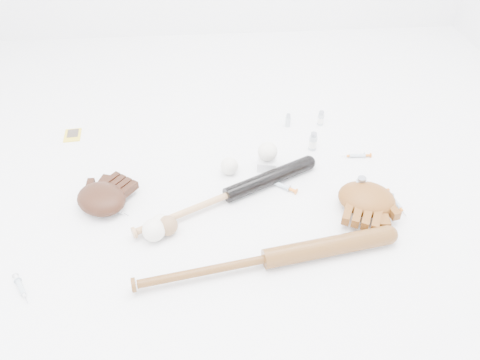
{
  "coord_description": "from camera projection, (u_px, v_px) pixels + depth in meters",
  "views": [
    {
      "loc": [
        -0.1,
        -1.31,
        1.19
      ],
      "look_at": [
        0.01,
        0.02,
        0.06
      ],
      "focal_mm": 35.0,
      "sensor_mm": 36.0,
      "label": 1
    }
  ],
  "objects": [
    {
      "name": "trading_card",
      "position": [
        73.0,
        135.0,
        2.07
      ],
      "size": [
        0.08,
        0.1,
        0.01
      ],
      "primitive_type": "cube",
      "rotation": [
        0.0,
        0.0,
        0.09
      ],
      "color": "gold",
      "rests_on": "ground"
    },
    {
      "name": "syringe_5",
      "position": [
        21.0,
        287.0,
        1.44
      ],
      "size": [
        0.09,
        0.13,
        0.02
      ],
      "primitive_type": null,
      "rotation": [
        0.0,
        0.0,
        -1.02
      ],
      "color": "#ADBCC6",
      "rests_on": "ground"
    },
    {
      "name": "vial_3",
      "position": [
        360.0,
        187.0,
        1.73
      ],
      "size": [
        0.04,
        0.04,
        0.09
      ],
      "primitive_type": "cylinder",
      "color": "#B0BAC1",
      "rests_on": "ground"
    },
    {
      "name": "baseball_left",
      "position": [
        154.0,
        230.0,
        1.58
      ],
      "size": [
        0.08,
        0.08,
        0.08
      ],
      "primitive_type": "sphere",
      "color": "white",
      "rests_on": "ground"
    },
    {
      "name": "syringe_0",
      "position": [
        114.0,
        208.0,
        1.7
      ],
      "size": [
        0.13,
        0.11,
        0.02
      ],
      "primitive_type": null,
      "rotation": [
        0.0,
        0.0,
        -0.65
      ],
      "color": "#ADBCC6",
      "rests_on": "ground"
    },
    {
      "name": "baseball_upper",
      "position": [
        229.0,
        166.0,
        1.85
      ],
      "size": [
        0.07,
        0.07,
        0.07
      ],
      "primitive_type": "sphere",
      "color": "white",
      "rests_on": "ground"
    },
    {
      "name": "syringe_1",
      "position": [
        280.0,
        185.0,
        1.8
      ],
      "size": [
        0.15,
        0.12,
        0.02
      ],
      "primitive_type": null,
      "rotation": [
        0.0,
        0.0,
        2.48
      ],
      "color": "#ADBCC6",
      "rests_on": "ground"
    },
    {
      "name": "baseball_mid",
      "position": [
        161.0,
        223.0,
        1.61
      ],
      "size": [
        0.06,
        0.06,
        0.06
      ],
      "primitive_type": "sphere",
      "color": "white",
      "rests_on": "ground"
    },
    {
      "name": "pedestal",
      "position": [
        267.0,
        163.0,
        1.88
      ],
      "size": [
        0.09,
        0.09,
        0.04
      ],
      "primitive_type": "cube",
      "rotation": [
        0.0,
        0.0,
        -0.19
      ],
      "color": "white",
      "rests_on": "ground"
    },
    {
      "name": "baseball_aged",
      "position": [
        167.0,
        226.0,
        1.6
      ],
      "size": [
        0.07,
        0.07,
        0.07
      ],
      "primitive_type": "sphere",
      "color": "#8E6744",
      "rests_on": "ground"
    },
    {
      "name": "glove_tan",
      "position": [
        367.0,
        199.0,
        1.69
      ],
      "size": [
        0.33,
        0.33,
        0.09
      ],
      "primitive_type": null,
      "rotation": [
        0.0,
        0.0,
        2.7
      ],
      "color": "brown",
      "rests_on": "ground"
    },
    {
      "name": "glove_dark",
      "position": [
        101.0,
        199.0,
        1.69
      ],
      "size": [
        0.32,
        0.32,
        0.08
      ],
      "primitive_type": null,
      "rotation": [
        0.0,
        0.0,
        -0.67
      ],
      "color": "black",
      "rests_on": "ground"
    },
    {
      "name": "syringe_2",
      "position": [
        300.0,
        165.0,
        1.9
      ],
      "size": [
        0.12,
        0.1,
        0.02
      ],
      "primitive_type": null,
      "rotation": [
        0.0,
        0.0,
        0.69
      ],
      "color": "#ADBCC6",
      "rests_on": "ground"
    },
    {
      "name": "syringe_3",
      "position": [
        396.0,
        202.0,
        1.73
      ],
      "size": [
        0.06,
        0.16,
        0.02
      ],
      "primitive_type": null,
      "rotation": [
        0.0,
        0.0,
        -1.39
      ],
      "color": "#ADBCC6",
      "rests_on": "ground"
    },
    {
      "name": "baseball_on_pedestal",
      "position": [
        268.0,
        151.0,
        1.84
      ],
      "size": [
        0.08,
        0.08,
        0.08
      ],
      "primitive_type": "sphere",
      "color": "white",
      "rests_on": "pedestal"
    },
    {
      "name": "vial_0",
      "position": [
        288.0,
        120.0,
        2.11
      ],
      "size": [
        0.02,
        0.02,
        0.06
      ],
      "primitive_type": "cylinder",
      "color": "#B0BAC1",
      "rests_on": "ground"
    },
    {
      "name": "vial_1",
      "position": [
        321.0,
        118.0,
        2.11
      ],
      "size": [
        0.03,
        0.03,
        0.07
      ],
      "primitive_type": "cylinder",
      "color": "#B0BAC1",
      "rests_on": "ground"
    },
    {
      "name": "bat_wood",
      "position": [
        267.0,
        259.0,
        1.49
      ],
      "size": [
        0.9,
        0.21,
        0.07
      ],
      "primitive_type": null,
      "rotation": [
        0.0,
        0.0,
        0.17
      ],
      "color": "brown",
      "rests_on": "ground"
    },
    {
      "name": "syringe_4",
      "position": [
        357.0,
        156.0,
        1.94
      ],
      "size": [
        0.14,
        0.03,
        0.02
      ],
      "primitive_type": null,
      "rotation": [
        0.0,
        0.0,
        3.1
      ],
      "color": "#ADBCC6",
      "rests_on": "ground"
    },
    {
      "name": "bat_dark",
      "position": [
        228.0,
        195.0,
        1.73
      ],
      "size": [
        0.73,
        0.4,
        0.06
      ],
      "primitive_type": null,
      "rotation": [
        0.0,
        0.0,
        0.46
      ],
      "color": "black",
      "rests_on": "ground"
    },
    {
      "name": "vial_2",
      "position": [
        313.0,
        141.0,
        1.96
      ],
      "size": [
        0.03,
        0.03,
        0.08
      ],
      "primitive_type": "cylinder",
      "color": "#B0BAC1",
      "rests_on": "ground"
    }
  ]
}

